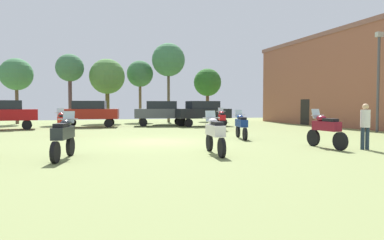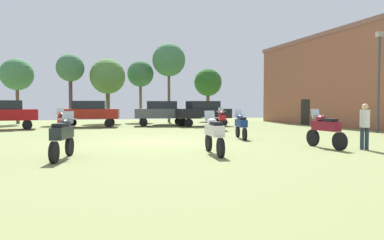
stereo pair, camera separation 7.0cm
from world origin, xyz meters
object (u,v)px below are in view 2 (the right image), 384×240
person_1 (365,123)px  tree_4 (140,74)px  tree_8 (208,83)px  lamp_post (379,76)px  motorcycle_8 (214,133)px  car_3 (203,112)px  motorcycle_9 (222,119)px  motorcycle_3 (325,129)px  brick_building (367,79)px  car_2 (90,112)px  motorcycle_6 (62,136)px  tree_3 (108,77)px  car_4 (162,111)px  motorcycle_4 (62,122)px  tree_7 (70,69)px  motorcycle_2 (241,125)px  tree_2 (17,75)px  car_1 (3,113)px  tree_5 (169,60)px

person_1 → tree_4: bearing=-58.1°
tree_8 → lamp_post: (4.21, -18.25, -0.66)m
motorcycle_8 → car_3: bearing=78.8°
motorcycle_9 → car_3: car_3 is taller
motorcycle_3 → lamp_post: lamp_post is taller
tree_4 → lamp_post: (11.46, -18.60, -1.41)m
brick_building → car_2: size_ratio=4.77×
tree_4 → motorcycle_6: bearing=-105.1°
car_3 → tree_3: 10.88m
motorcycle_3 → car_4: (-2.73, 16.18, 0.43)m
motorcycle_4 → motorcycle_6: motorcycle_4 is taller
motorcycle_3 → motorcycle_9: size_ratio=0.96×
tree_7 → tree_8: size_ratio=1.13×
motorcycle_2 → motorcycle_8: motorcycle_8 is taller
motorcycle_9 → tree_2: (-14.33, 12.99, 3.66)m
car_2 → car_3: (8.61, -1.59, 0.00)m
car_2 → motorcycle_9: bearing=-116.9°
brick_building → motorcycle_9: brick_building is taller
car_4 → tree_8: bearing=-32.9°
person_1 → tree_8: tree_8 is taller
motorcycle_2 → lamp_post: (9.80, 1.06, 2.74)m
motorcycle_3 → tree_7: bearing=112.6°
motorcycle_6 → car_4: size_ratio=0.46×
car_4 → tree_8: (6.88, 7.50, 2.94)m
motorcycle_9 → lamp_post: (8.38, -4.68, 2.70)m
car_1 → tree_7: 9.10m
motorcycle_9 → motorcycle_4: bearing=-155.6°
car_1 → tree_8: tree_8 is taller
brick_building → motorcycle_4: bearing=-176.2°
motorcycle_8 → tree_7: bearing=110.2°
motorcycle_4 → tree_4: bearing=56.7°
motorcycle_3 → car_2: car_2 is taller
motorcycle_6 → lamp_post: size_ratio=0.34×
car_3 → lamp_post: (8.05, -9.29, 2.28)m
car_2 → tree_3: 7.29m
motorcycle_4 → tree_2: tree_2 is taller
brick_building → car_4: 16.39m
motorcycle_8 → tree_3: size_ratio=0.37×
car_4 → tree_5: (2.14, 5.97, 4.97)m
brick_building → car_2: (-20.62, 6.08, -2.57)m
tree_3 → tree_8: size_ratio=1.08×
tree_2 → car_2: bearing=-48.3°
car_3 → person_1: (0.75, -15.59, -0.17)m
tree_3 → lamp_post: 22.71m
motorcycle_6 → tree_4: (6.43, 23.77, 4.13)m
tree_8 → tree_4: bearing=177.2°
motorcycle_3 → motorcycle_8: motorcycle_3 is taller
tree_5 → tree_8: size_ratio=1.39×
car_3 → motorcycle_2: bearing=167.9°
person_1 → motorcycle_4: bearing=-18.7°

